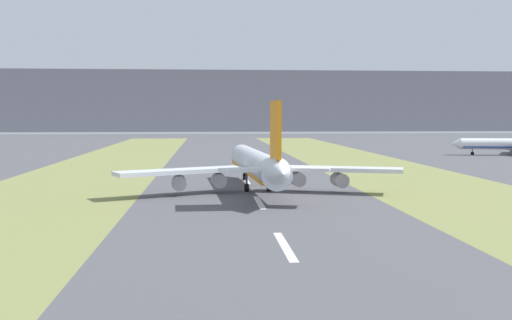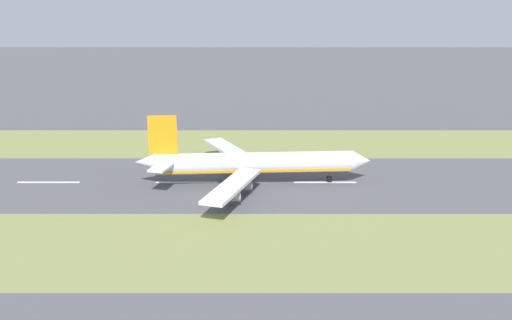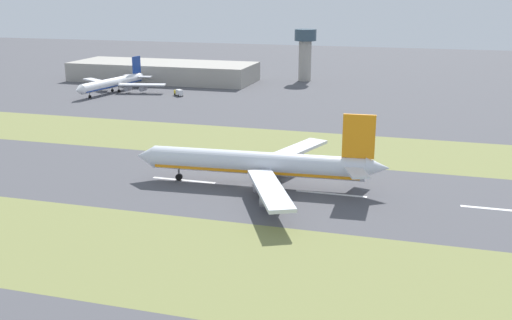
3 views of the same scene
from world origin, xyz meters
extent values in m
plane|color=#4C4C51|center=(0.00, 0.00, 0.00)|extent=(800.00, 800.00, 0.00)
cube|color=olive|center=(-45.00, 0.00, 0.00)|extent=(40.00, 600.00, 0.01)
cube|color=olive|center=(45.00, 0.00, 0.00)|extent=(40.00, 600.00, 0.01)
cube|color=silver|center=(0.00, -61.97, 0.01)|extent=(1.20, 18.00, 0.01)
cube|color=silver|center=(0.00, -21.97, 0.01)|extent=(1.20, 18.00, 0.01)
cube|color=silver|center=(0.00, 18.03, 0.01)|extent=(1.20, 18.00, 0.01)
cylinder|color=silver|center=(0.97, -1.97, 6.20)|extent=(9.49, 56.27, 6.00)
cone|color=silver|center=(-0.94, 28.47, 6.20)|extent=(6.18, 5.36, 5.88)
cone|color=silver|center=(2.90, -32.91, 7.00)|extent=(5.47, 6.31, 5.10)
cube|color=orange|center=(0.97, -1.97, 4.55)|extent=(9.05, 54.01, 0.70)
cube|color=silver|center=(-16.05, -10.27, 5.30)|extent=(28.75, 17.94, 0.90)
cube|color=silver|center=(18.88, -8.08, 5.30)|extent=(29.41, 14.85, 0.90)
cylinder|color=#93939E|center=(-7.77, -6.52, 2.85)|extent=(3.49, 4.99, 3.20)
cylinder|color=#93939E|center=(-16.53, -10.58, 2.85)|extent=(3.49, 4.99, 3.20)
cylinder|color=#93939E|center=(10.20, -5.40, 2.85)|extent=(3.49, 4.99, 3.20)
cylinder|color=#93939E|center=(19.40, -8.33, 2.85)|extent=(3.49, 4.99, 3.20)
cube|color=orange|center=(2.59, -27.92, 14.70)|extent=(1.30, 8.03, 11.00)
cube|color=silver|center=(-2.90, -28.26, 7.20)|extent=(10.92, 7.77, 0.60)
cube|color=silver|center=(8.08, -27.57, 7.20)|extent=(10.78, 6.75, 0.60)
cylinder|color=#59595E|center=(-0.36, 19.27, 2.50)|extent=(0.50, 0.50, 3.20)
cylinder|color=black|center=(-0.36, 19.27, 0.90)|extent=(1.01, 1.85, 1.80)
cylinder|color=#59595E|center=(-1.44, -5.13, 2.50)|extent=(0.50, 0.50, 3.20)
cylinder|color=black|center=(-1.44, -5.13, 0.90)|extent=(1.01, 1.85, 1.80)
cylinder|color=#59595E|center=(3.75, -4.80, 2.50)|extent=(0.50, 0.50, 3.20)
cylinder|color=black|center=(3.75, -4.80, 0.90)|extent=(1.01, 1.85, 1.80)
cone|color=white|center=(96.95, 110.78, 4.89)|extent=(4.65, 5.22, 4.64)
cylinder|color=#59595E|center=(104.13, 109.59, 1.97)|extent=(0.39, 0.39, 2.52)
cylinder|color=black|center=(104.13, 109.59, 0.71)|extent=(1.52, 0.93, 1.42)
cube|color=gray|center=(0.00, 520.00, 30.93)|extent=(800.00, 120.00, 61.85)
camera|label=1|loc=(-10.24, -140.50, 17.65)|focal=42.00mm
camera|label=2|loc=(164.08, -1.89, 54.40)|focal=42.00mm
camera|label=3|loc=(-142.10, -43.49, 49.77)|focal=42.00mm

